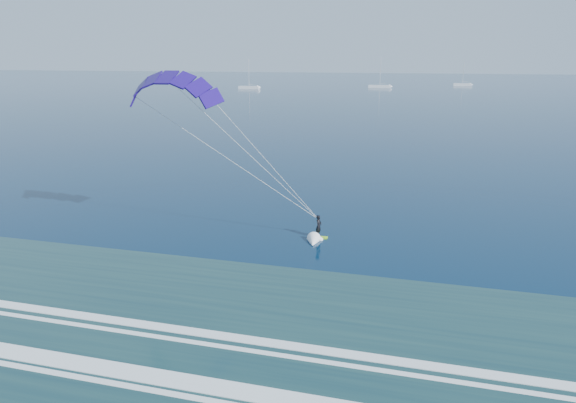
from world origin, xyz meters
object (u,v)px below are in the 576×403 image
Objects in this scene: sailboat_0 at (249,87)px; sailboat_1 at (380,86)px; sailboat_2 at (462,84)px; kitesurfer_rig at (241,148)px.

sailboat_0 is 0.95× the size of sailboat_1.
sailboat_1 is 1.18× the size of sailboat_2.
sailboat_0 reaches higher than sailboat_2.
sailboat_0 is at bearing -151.74° from sailboat_2.
sailboat_1 is 45.80m from sailboat_2.
sailboat_1 is at bearing 23.08° from sailboat_0.
kitesurfer_rig is at bearing -87.69° from sailboat_1.
sailboat_2 is at bearing 28.26° from sailboat_0.
kitesurfer_rig is 194.68m from sailboat_0.
kitesurfer_rig is 1.42× the size of sailboat_2.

